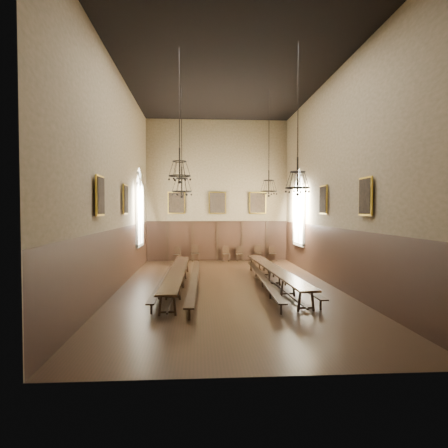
{
  "coord_description": "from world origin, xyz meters",
  "views": [
    {
      "loc": [
        -1.24,
        -16.56,
        3.24
      ],
      "look_at": [
        -0.06,
        1.5,
        2.61
      ],
      "focal_mm": 32.0,
      "sensor_mm": 36.0,
      "label": 1
    }
  ],
  "objects": [
    {
      "name": "bench_left_inner",
      "position": [
        -1.39,
        -0.18,
        0.3
      ],
      "size": [
        0.53,
        10.31,
        0.46
      ],
      "rotation": [
        0.0,
        0.0,
        -0.02
      ],
      "color": "black",
      "rests_on": "floor"
    },
    {
      "name": "chair_2",
      "position": [
        -1.4,
        8.58,
        0.31
      ],
      "size": [
        0.51,
        0.51,
        1.02
      ],
      "rotation": [
        0.0,
        0.0,
        0.13
      ],
      "color": "black",
      "rests_on": "floor"
    },
    {
      "name": "chair_4",
      "position": [
        0.53,
        8.53,
        0.29
      ],
      "size": [
        0.47,
        0.47,
        0.95
      ],
      "rotation": [
        0.0,
        0.0,
        -0.13
      ],
      "color": "black",
      "rests_on": "floor"
    },
    {
      "name": "portrait_back_2",
      "position": [
        2.6,
        8.88,
        3.7
      ],
      "size": [
        1.1,
        0.12,
        1.4
      ],
      "color": "gold",
      "rests_on": "wall_back"
    },
    {
      "name": "chair_7",
      "position": [
        3.51,
        8.53,
        0.28
      ],
      "size": [
        0.5,
        0.5,
        0.93
      ],
      "rotation": [
        0.0,
        0.0,
        0.24
      ],
      "color": "black",
      "rests_on": "floor"
    },
    {
      "name": "portrait_left_0",
      "position": [
        -4.38,
        1.0,
        3.7
      ],
      "size": [
        0.12,
        1.0,
        1.3
      ],
      "color": "gold",
      "rests_on": "wall_left"
    },
    {
      "name": "portrait_back_0",
      "position": [
        -2.6,
        8.88,
        3.7
      ],
      "size": [
        1.1,
        0.12,
        1.4
      ],
      "color": "gold",
      "rests_on": "wall_back"
    },
    {
      "name": "chair_5",
      "position": [
        1.41,
        8.61,
        0.28
      ],
      "size": [
        0.45,
        0.45,
        0.93
      ],
      "rotation": [
        0.0,
        0.0,
        0.1
      ],
      "color": "black",
      "rests_on": "floor"
    },
    {
      "name": "chair_1",
      "position": [
        -2.56,
        8.5,
        0.28
      ],
      "size": [
        0.5,
        0.5,
        0.91
      ],
      "rotation": [
        0.0,
        0.0,
        -0.28
      ],
      "color": "black",
      "rests_on": "floor"
    },
    {
      "name": "window_left",
      "position": [
        -4.43,
        5.5,
        3.4
      ],
      "size": [
        0.2,
        2.2,
        4.6
      ],
      "primitive_type": null,
      "color": "white",
      "rests_on": "wall_left"
    },
    {
      "name": "bench_right_outer",
      "position": [
        2.5,
        0.24,
        0.26
      ],
      "size": [
        0.76,
        9.2,
        0.41
      ],
      "rotation": [
        0.0,
        0.0,
        0.05
      ],
      "color": "black",
      "rests_on": "floor"
    },
    {
      "name": "wall_left",
      "position": [
        -4.51,
        0.0,
        4.5
      ],
      "size": [
        0.02,
        18.0,
        9.0
      ],
      "primitive_type": "cube",
      "color": "#856F52",
      "rests_on": "ground"
    },
    {
      "name": "chandelier_back_right",
      "position": [
        2.16,
        2.41,
        4.49
      ],
      "size": [
        0.81,
        0.81,
        5.0
      ],
      "color": "black",
      "rests_on": "ceiling"
    },
    {
      "name": "portrait_right_1",
      "position": [
        4.38,
        -3.5,
        3.7
      ],
      "size": [
        0.12,
        1.0,
        1.3
      ],
      "color": "gold",
      "rests_on": "wall_right"
    },
    {
      "name": "bench_left_outer",
      "position": [
        -2.63,
        0.0,
        0.26
      ],
      "size": [
        0.41,
        9.04,
        0.41
      ],
      "rotation": [
        0.0,
        0.0,
        -0.02
      ],
      "color": "black",
      "rests_on": "floor"
    },
    {
      "name": "chandelier_back_left",
      "position": [
        -2.0,
        2.39,
        4.42
      ],
      "size": [
        0.95,
        0.95,
        5.05
      ],
      "color": "black",
      "rests_on": "ceiling"
    },
    {
      "name": "chandelier_front_right",
      "position": [
        2.2,
        -2.95,
        4.35
      ],
      "size": [
        0.85,
        0.85,
        5.14
      ],
      "color": "black",
      "rests_on": "ceiling"
    },
    {
      "name": "bench_right_inner",
      "position": [
        1.45,
        -0.06,
        0.27
      ],
      "size": [
        0.57,
        9.58,
        0.43
      ],
      "rotation": [
        0.0,
        0.0,
        -0.03
      ],
      "color": "black",
      "rests_on": "floor"
    },
    {
      "name": "wainscot_panelling",
      "position": [
        0.0,
        0.0,
        1.25
      ],
      "size": [
        9.0,
        18.0,
        2.5
      ],
      "primitive_type": null,
      "color": "black",
      "rests_on": "floor"
    },
    {
      "name": "ceiling",
      "position": [
        0.0,
        0.0,
        9.01
      ],
      "size": [
        9.0,
        18.0,
        0.02
      ],
      "primitive_type": "cube",
      "color": "black",
      "rests_on": "ground"
    },
    {
      "name": "table_right",
      "position": [
        2.02,
        0.24,
        0.38
      ],
      "size": [
        1.08,
        9.75,
        0.76
      ],
      "rotation": [
        0.0,
        0.0,
        0.04
      ],
      "color": "black",
      "rests_on": "floor"
    },
    {
      "name": "chandelier_front_left",
      "position": [
        -1.89,
        -2.19,
        4.79
      ],
      "size": [
        0.8,
        0.8,
        4.68
      ],
      "color": "black",
      "rests_on": "ceiling"
    },
    {
      "name": "wall_front",
      "position": [
        0.0,
        -9.01,
        4.5
      ],
      "size": [
        9.0,
        0.02,
        9.0
      ],
      "primitive_type": "cube",
      "color": "#856F52",
      "rests_on": "ground"
    },
    {
      "name": "table_left",
      "position": [
        -2.1,
        -0.06,
        0.37
      ],
      "size": [
        0.84,
        9.6,
        0.75
      ],
      "rotation": [
        0.0,
        0.0,
        -0.02
      ],
      "color": "black",
      "rests_on": "floor"
    },
    {
      "name": "window_right",
      "position": [
        4.43,
        5.5,
        3.4
      ],
      "size": [
        0.2,
        2.2,
        4.6
      ],
      "primitive_type": null,
      "color": "white",
      "rests_on": "wall_right"
    },
    {
      "name": "floor",
      "position": [
        0.0,
        0.0,
        -0.01
      ],
      "size": [
        9.0,
        18.0,
        0.02
      ],
      "primitive_type": "cube",
      "color": "black",
      "rests_on": "ground"
    },
    {
      "name": "portrait_right_0",
      "position": [
        4.38,
        1.0,
        3.7
      ],
      "size": [
        0.12,
        1.0,
        1.3
      ],
      "color": "gold",
      "rests_on": "wall_right"
    },
    {
      "name": "portrait_back_1",
      "position": [
        0.0,
        8.88,
        3.7
      ],
      "size": [
        1.1,
        0.12,
        1.4
      ],
      "color": "gold",
      "rests_on": "wall_back"
    },
    {
      "name": "wall_back",
      "position": [
        0.0,
        9.01,
        4.5
      ],
      "size": [
        9.0,
        0.02,
        9.0
      ],
      "primitive_type": "cube",
      "color": "#856F52",
      "rests_on": "ground"
    },
    {
      "name": "wall_right",
      "position": [
        4.51,
        0.0,
        4.5
      ],
      "size": [
        0.02,
        18.0,
        9.0
      ],
      "primitive_type": "cube",
      "color": "#856F52",
      "rests_on": "ground"
    },
    {
      "name": "chair_6",
      "position": [
        2.56,
        8.49,
        0.31
      ],
      "size": [
        0.52,
        0.52,
        1.02
      ],
      "rotation": [
        0.0,
        0.0,
        -0.17
      ],
      "color": "black",
      "rests_on": "floor"
    },
    {
      "name": "portrait_left_1",
      "position": [
        -4.38,
        -3.5,
        3.7
      ],
      "size": [
        0.12,
        1.0,
        1.3
      ],
      "color": "gold",
      "rests_on": "wall_left"
    }
  ]
}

